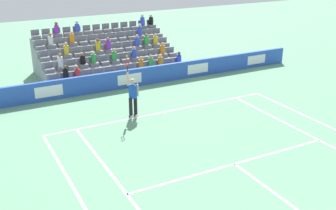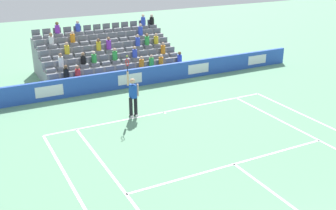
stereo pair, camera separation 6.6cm
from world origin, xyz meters
name	(u,v)px [view 1 (the left image)]	position (x,y,z in m)	size (l,w,h in m)	color
line_baseline	(164,112)	(0.00, -11.89, 0.00)	(10.97, 0.10, 0.01)	white
line_service	(235,164)	(0.00, -6.40, 0.00)	(8.23, 0.10, 0.01)	white
line_singles_sideline_left	(133,202)	(4.12, -5.95, 0.00)	(0.10, 11.89, 0.01)	white
line_singles_sideline_right	(328,145)	(-4.12, -5.95, 0.00)	(0.10, 11.89, 0.01)	white
line_centre_mark	(165,113)	(0.00, -11.79, 0.00)	(0.10, 0.20, 0.01)	white
sponsor_barrier	(129,78)	(0.00, -15.97, 0.49)	(21.50, 0.22, 0.99)	blue
tennis_player	(133,96)	(1.43, -12.10, 0.99)	(0.53, 0.37, 2.85)	black
stadium_stand	(106,58)	(-0.01, -19.52, 0.83)	(8.06, 4.75, 3.02)	gray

